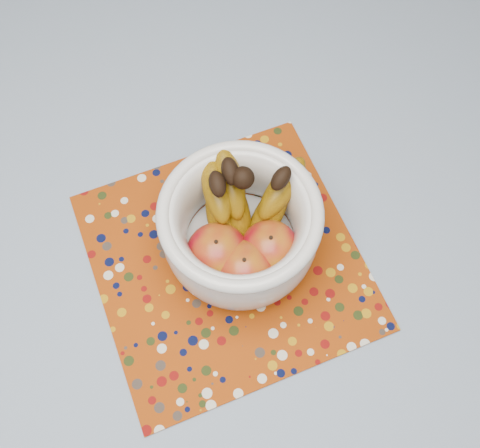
{
  "coord_description": "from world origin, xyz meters",
  "views": [
    {
      "loc": [
        0.12,
        -0.21,
        1.5
      ],
      "look_at": [
        0.12,
        0.09,
        0.84
      ],
      "focal_mm": 42.0,
      "sensor_mm": 36.0,
      "label": 1
    }
  ],
  "objects": [
    {
      "name": "table",
      "position": [
        0.0,
        0.0,
        0.67
      ],
      "size": [
        1.2,
        1.2,
        0.75
      ],
      "color": "brown",
      "rests_on": "ground"
    },
    {
      "name": "placemat",
      "position": [
        0.1,
        0.07,
        0.76
      ],
      "size": [
        0.46,
        0.46,
        0.0
      ],
      "primitive_type": "cube",
      "rotation": [
        0.0,
        0.0,
        0.36
      ],
      "color": "#8B3307",
      "rests_on": "tablecloth"
    },
    {
      "name": "fruit_bowl",
      "position": [
        0.13,
        0.09,
        0.84
      ],
      "size": [
        0.23,
        0.22,
        0.16
      ],
      "color": "silver",
      "rests_on": "placemat"
    },
    {
      "name": "tablecloth",
      "position": [
        0.0,
        0.0,
        0.76
      ],
      "size": [
        1.32,
        1.32,
        0.01
      ],
      "primitive_type": "cube",
      "color": "slate",
      "rests_on": "table"
    }
  ]
}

